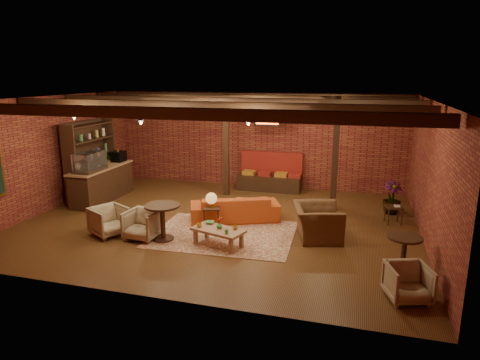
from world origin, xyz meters
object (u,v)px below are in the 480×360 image
(armchair_far, at_px, (408,281))
(plant_tall, at_px, (395,166))
(round_table_left, at_px, (163,216))
(sofa, at_px, (235,208))
(side_table_lamp, at_px, (211,201))
(coffee_table, at_px, (218,231))
(round_table_right, at_px, (404,249))
(armchair_b, at_px, (143,223))
(armchair_right, at_px, (317,217))
(armchair_a, at_px, (109,219))
(side_table_book, at_px, (394,208))

(armchair_far, bearing_deg, plant_tall, 72.54)
(round_table_left, height_order, armchair_far, round_table_left)
(sofa, height_order, side_table_lamp, side_table_lamp)
(coffee_table, height_order, round_table_left, round_table_left)
(side_table_lamp, bearing_deg, round_table_right, -18.03)
(armchair_b, bearing_deg, armchair_right, 20.74)
(side_table_lamp, distance_m, armchair_right, 2.65)
(armchair_a, bearing_deg, side_table_book, -39.73)
(sofa, distance_m, armchair_a, 3.21)
(armchair_a, distance_m, side_table_book, 7.20)
(armchair_a, relative_size, armchair_right, 0.63)
(armchair_right, bearing_deg, coffee_table, 102.64)
(armchair_b, bearing_deg, round_table_left, 10.75)
(round_table_left, bearing_deg, armchair_right, 17.61)
(coffee_table, height_order, armchair_b, armchair_b)
(coffee_table, height_order, side_table_lamp, side_table_lamp)
(armchair_a, height_order, armchair_right, armchair_right)
(armchair_b, distance_m, round_table_right, 5.76)
(side_table_lamp, bearing_deg, armchair_a, -152.27)
(sofa, bearing_deg, coffee_table, 71.29)
(armchair_a, relative_size, armchair_b, 1.02)
(armchair_a, xyz_separation_m, side_table_book, (6.66, 2.74, 0.04))
(armchair_a, relative_size, round_table_right, 1.00)
(side_table_lamp, distance_m, round_table_right, 4.68)
(armchair_a, relative_size, plant_tall, 0.29)
(armchair_right, bearing_deg, armchair_b, 91.40)
(armchair_b, relative_size, plant_tall, 0.28)
(sofa, height_order, armchair_b, armchair_b)
(side_table_book, height_order, round_table_right, round_table_right)
(plant_tall, bearing_deg, armchair_far, -90.00)
(side_table_lamp, height_order, armchair_b, side_table_lamp)
(sofa, distance_m, armchair_right, 2.35)
(side_table_lamp, distance_m, armchair_a, 2.52)
(coffee_table, relative_size, armchair_right, 1.06)
(armchair_b, relative_size, armchair_right, 0.62)
(coffee_table, distance_m, round_table_left, 1.37)
(coffee_table, bearing_deg, side_table_lamp, 116.38)
(armchair_far, relative_size, plant_tall, 0.26)
(round_table_right, bearing_deg, coffee_table, 174.91)
(armchair_right, bearing_deg, side_table_lamp, 74.99)
(sofa, xyz_separation_m, armchair_right, (2.24, -0.70, 0.20))
(armchair_a, distance_m, armchair_far, 6.79)
(side_table_lamp, height_order, round_table_left, side_table_lamp)
(armchair_far, bearing_deg, sofa, 124.44)
(armchair_a, xyz_separation_m, armchair_right, (4.86, 1.15, 0.15))
(coffee_table, relative_size, plant_tall, 0.48)
(round_table_left, relative_size, armchair_right, 0.70)
(coffee_table, xyz_separation_m, round_table_right, (3.90, -0.35, 0.15))
(side_table_book, bearing_deg, side_table_lamp, -160.50)
(round_table_left, bearing_deg, round_table_right, -3.73)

